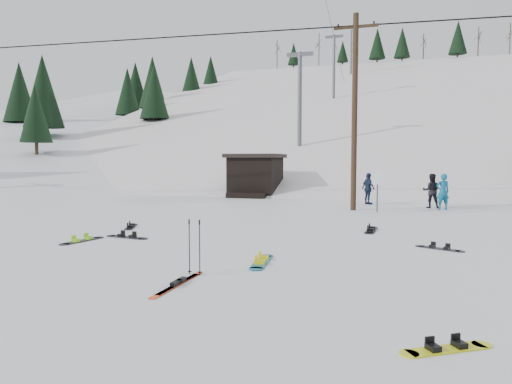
% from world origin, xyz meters
% --- Properties ---
extents(ground, '(200.00, 200.00, 0.00)m').
position_xyz_m(ground, '(0.00, 0.00, 0.00)').
color(ground, silver).
rests_on(ground, ground).
extents(ski_slope, '(60.00, 85.24, 65.97)m').
position_xyz_m(ski_slope, '(0.00, 55.00, -12.00)').
color(ski_slope, white).
rests_on(ski_slope, ground).
extents(ridge_left, '(47.54, 95.03, 58.38)m').
position_xyz_m(ridge_left, '(-36.00, 48.00, -11.00)').
color(ridge_left, silver).
rests_on(ridge_left, ground).
extents(treeline_left, '(20.00, 64.00, 10.00)m').
position_xyz_m(treeline_left, '(-34.00, 40.00, 0.00)').
color(treeline_left, black).
rests_on(treeline_left, ground).
extents(treeline_crest, '(50.00, 6.00, 10.00)m').
position_xyz_m(treeline_crest, '(0.00, 86.00, 0.00)').
color(treeline_crest, black).
rests_on(treeline_crest, ski_slope).
extents(utility_pole, '(2.00, 0.26, 9.00)m').
position_xyz_m(utility_pole, '(2.00, 14.00, 4.68)').
color(utility_pole, '#3A2819').
rests_on(utility_pole, ground).
extents(trail_sign, '(0.50, 0.09, 1.85)m').
position_xyz_m(trail_sign, '(3.10, 13.58, 1.27)').
color(trail_sign, '#595B60').
rests_on(trail_sign, ground).
extents(lift_hut, '(3.40, 4.10, 2.75)m').
position_xyz_m(lift_hut, '(-5.00, 20.94, 1.36)').
color(lift_hut, black).
rests_on(lift_hut, ground).
extents(lift_tower_near, '(2.20, 0.36, 8.00)m').
position_xyz_m(lift_tower_near, '(-4.00, 30.00, 7.86)').
color(lift_tower_near, '#595B60').
rests_on(lift_tower_near, ski_slope).
extents(lift_tower_mid, '(2.20, 0.36, 8.00)m').
position_xyz_m(lift_tower_mid, '(-4.00, 50.00, 14.36)').
color(lift_tower_mid, '#595B60').
rests_on(lift_tower_mid, ski_slope).
extents(lift_tower_far, '(2.20, 0.36, 8.00)m').
position_xyz_m(lift_tower_far, '(-4.00, 70.00, 20.86)').
color(lift_tower_far, '#595B60').
rests_on(lift_tower_far, ski_slope).
extents(hero_snowboard, '(0.46, 1.64, 0.12)m').
position_xyz_m(hero_snowboard, '(1.08, 2.23, 0.03)').
color(hero_snowboard, '#166A8F').
rests_on(hero_snowboard, ground).
extents(hero_skis, '(0.14, 1.93, 0.10)m').
position_xyz_m(hero_skis, '(0.12, -0.02, 0.03)').
color(hero_skis, red).
rests_on(hero_skis, ground).
extents(ski_poles, '(0.31, 0.08, 1.13)m').
position_xyz_m(ski_poles, '(0.08, 0.79, 0.58)').
color(ski_poles, black).
rests_on(ski_poles, ground).
extents(board_scatter_a, '(1.49, 0.44, 0.11)m').
position_xyz_m(board_scatter_a, '(-3.78, 4.22, 0.03)').
color(board_scatter_a, black).
rests_on(board_scatter_a, ground).
extents(board_scatter_b, '(0.77, 1.37, 0.10)m').
position_xyz_m(board_scatter_b, '(-4.86, 6.13, 0.03)').
color(board_scatter_b, black).
rests_on(board_scatter_b, ground).
extents(board_scatter_c, '(0.50, 1.52, 0.11)m').
position_xyz_m(board_scatter_c, '(-4.66, 3.31, 0.03)').
color(board_scatter_c, black).
rests_on(board_scatter_c, ground).
extents(board_scatter_d, '(1.19, 0.69, 0.09)m').
position_xyz_m(board_scatter_d, '(5.09, 5.16, 0.02)').
color(board_scatter_d, black).
rests_on(board_scatter_d, ground).
extents(board_scatter_e, '(1.12, 0.81, 0.09)m').
position_xyz_m(board_scatter_e, '(4.64, -1.68, 0.02)').
color(board_scatter_e, yellow).
rests_on(board_scatter_e, ground).
extents(board_scatter_f, '(0.36, 1.60, 0.11)m').
position_xyz_m(board_scatter_f, '(3.19, 7.84, 0.03)').
color(board_scatter_f, black).
rests_on(board_scatter_f, ground).
extents(skier_teal, '(0.72, 0.59, 1.70)m').
position_xyz_m(skier_teal, '(6.01, 15.56, 0.85)').
color(skier_teal, '#0D6084').
rests_on(skier_teal, ground).
extents(skier_dark, '(0.84, 0.66, 1.68)m').
position_xyz_m(skier_dark, '(5.54, 16.15, 0.84)').
color(skier_dark, black).
rests_on(skier_dark, ground).
extents(skier_navy, '(0.94, 1.01, 1.67)m').
position_xyz_m(skier_navy, '(2.48, 17.10, 0.83)').
color(skier_navy, '#1A2541').
rests_on(skier_navy, ground).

